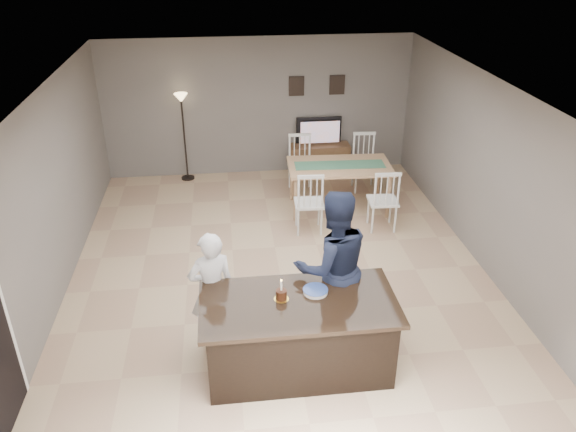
{
  "coord_description": "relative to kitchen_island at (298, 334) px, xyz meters",
  "views": [
    {
      "loc": [
        -0.71,
        -6.7,
        4.53
      ],
      "look_at": [
        0.07,
        -0.3,
        1.17
      ],
      "focal_mm": 35.0,
      "sensor_mm": 36.0,
      "label": 1
    }
  ],
  "objects": [
    {
      "name": "floor",
      "position": [
        0.0,
        1.8,
        -0.45
      ],
      "size": [
        8.0,
        8.0,
        0.0
      ],
      "primitive_type": "plane",
      "color": "tan",
      "rests_on": "ground"
    },
    {
      "name": "room_shell",
      "position": [
        0.0,
        1.8,
        1.22
      ],
      "size": [
        8.0,
        8.0,
        8.0
      ],
      "color": "slate",
      "rests_on": "floor"
    },
    {
      "name": "kitchen_island",
      "position": [
        0.0,
        0.0,
        0.0
      ],
      "size": [
        2.15,
        1.1,
        0.9
      ],
      "color": "black",
      "rests_on": "floor"
    },
    {
      "name": "tv_console",
      "position": [
        1.2,
        5.57,
        -0.15
      ],
      "size": [
        1.2,
        0.4,
        0.6
      ],
      "primitive_type": "cube",
      "color": "brown",
      "rests_on": "floor"
    },
    {
      "name": "television",
      "position": [
        1.2,
        5.64,
        0.41
      ],
      "size": [
        0.91,
        0.12,
        0.53
      ],
      "primitive_type": "imported",
      "rotation": [
        0.0,
        0.0,
        3.14
      ],
      "color": "black",
      "rests_on": "tv_console"
    },
    {
      "name": "tv_screen_glow",
      "position": [
        1.2,
        5.56,
        0.42
      ],
      "size": [
        0.78,
        0.0,
        0.78
      ],
      "primitive_type": "plane",
      "rotation": [
        1.57,
        0.0,
        3.14
      ],
      "color": "#CF5A17",
      "rests_on": "tv_console"
    },
    {
      "name": "picture_frames",
      "position": [
        1.15,
        5.78,
        1.3
      ],
      "size": [
        1.1,
        0.02,
        0.38
      ],
      "color": "black",
      "rests_on": "room_shell"
    },
    {
      "name": "woman",
      "position": [
        -0.94,
        0.55,
        0.3
      ],
      "size": [
        0.62,
        0.49,
        1.5
      ],
      "primitive_type": "imported",
      "rotation": [
        0.0,
        0.0,
        3.4
      ],
      "color": "silver",
      "rests_on": "floor"
    },
    {
      "name": "man",
      "position": [
        0.48,
        0.55,
        0.51
      ],
      "size": [
        1.03,
        0.85,
        1.93
      ],
      "primitive_type": "imported",
      "rotation": [
        0.0,
        0.0,
        3.28
      ],
      "color": "#181E34",
      "rests_on": "floor"
    },
    {
      "name": "birthday_cake",
      "position": [
        -0.18,
        0.07,
        0.51
      ],
      "size": [
        0.17,
        0.17,
        0.26
      ],
      "color": "gold",
      "rests_on": "kitchen_island"
    },
    {
      "name": "plate_stack",
      "position": [
        0.21,
        0.15,
        0.47
      ],
      "size": [
        0.28,
        0.28,
        0.04
      ],
      "color": "white",
      "rests_on": "kitchen_island"
    },
    {
      "name": "dining_table",
      "position": [
        1.26,
        3.93,
        0.23
      ],
      "size": [
        1.82,
        2.08,
        1.08
      ],
      "rotation": [
        0.0,
        0.0,
        -0.05
      ],
      "color": "tan",
      "rests_on": "floor"
    },
    {
      "name": "floor_lamp",
      "position": [
        -1.46,
        5.59,
        0.88
      ],
      "size": [
        0.26,
        0.26,
        1.73
      ],
      "color": "black",
      "rests_on": "floor"
    }
  ]
}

